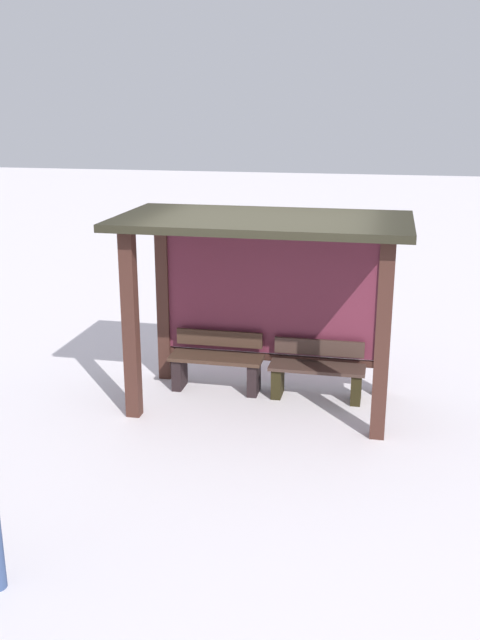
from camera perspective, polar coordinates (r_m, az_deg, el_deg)
The scene contains 4 objects.
ground_plane at distance 8.64m, azimuth 1.72°, elevation -6.75°, with size 60.00×60.00×0.00m, color white.
bus_shelter at distance 8.31m, azimuth 2.06°, elevation 4.36°, with size 3.30×1.74×2.26m.
bench_left_inside at distance 8.94m, azimuth -1.88°, elevation -3.55°, with size 1.16×0.39×0.74m.
bench_center_inside at distance 8.76m, azimuth 6.22°, elevation -4.25°, with size 1.16×0.40×0.70m.
Camera 1 is at (1.37, -7.80, 3.47)m, focal length 39.84 mm.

